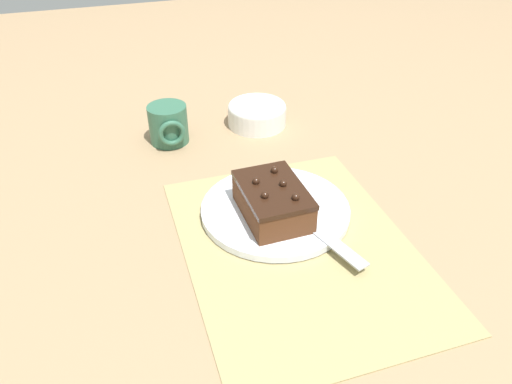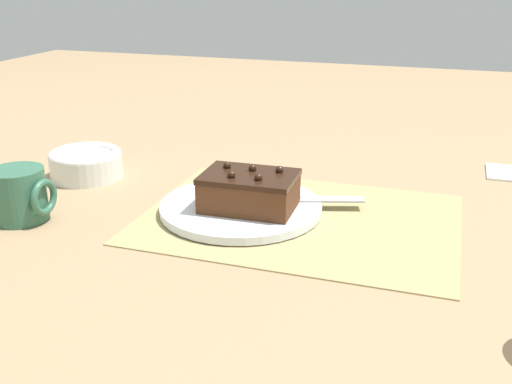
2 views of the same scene
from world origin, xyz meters
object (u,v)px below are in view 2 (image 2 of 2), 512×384
(chocolate_cake, at_px, (249,191))
(small_bowl, at_px, (86,163))
(serving_knife, at_px, (268,197))
(cake_plate, at_px, (241,207))
(coffee_mug, at_px, (20,195))

(chocolate_cake, height_order, small_bowl, chocolate_cake)
(serving_knife, relative_size, small_bowl, 1.71)
(small_bowl, bearing_deg, chocolate_cake, -13.66)
(cake_plate, xyz_separation_m, serving_knife, (0.04, 0.03, 0.01))
(serving_knife, distance_m, coffee_mug, 0.37)
(cake_plate, bearing_deg, serving_knife, 38.37)
(chocolate_cake, xyz_separation_m, coffee_mug, (-0.32, -0.11, -0.00))
(chocolate_cake, relative_size, coffee_mug, 1.58)
(cake_plate, relative_size, coffee_mug, 2.78)
(cake_plate, height_order, small_bowl, small_bowl)
(cake_plate, distance_m, small_bowl, 0.32)
(serving_knife, bearing_deg, cake_plate, -68.82)
(cake_plate, distance_m, chocolate_cake, 0.04)
(serving_knife, height_order, coffee_mug, coffee_mug)
(cake_plate, bearing_deg, coffee_mug, -157.31)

